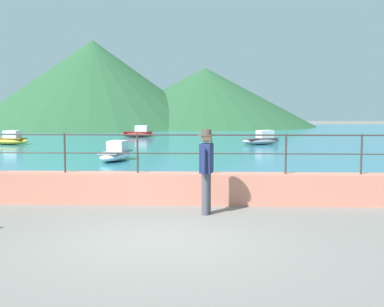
# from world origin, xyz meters

# --- Properties ---
(ground_plane) EXTENTS (120.00, 120.00, 0.00)m
(ground_plane) POSITION_xyz_m (0.00, 0.00, 0.00)
(ground_plane) COLOR slate
(promenade_wall) EXTENTS (20.00, 0.56, 0.70)m
(promenade_wall) POSITION_xyz_m (0.00, 3.20, 0.35)
(promenade_wall) COLOR tan
(promenade_wall) RESTS_ON ground
(railing) EXTENTS (18.44, 0.04, 0.90)m
(railing) POSITION_xyz_m (0.00, 3.20, 1.32)
(railing) COLOR #383330
(railing) RESTS_ON promenade_wall
(lake_water) EXTENTS (64.00, 44.32, 0.06)m
(lake_water) POSITION_xyz_m (0.00, 25.84, 0.03)
(lake_water) COLOR teal
(lake_water) RESTS_ON ground
(hill_main) EXTENTS (23.30, 23.30, 8.27)m
(hill_main) POSITION_xyz_m (-10.85, 41.65, 4.13)
(hill_main) COLOR #285633
(hill_main) RESTS_ON ground
(hill_secondary) EXTENTS (21.93, 21.93, 5.76)m
(hill_secondary) POSITION_xyz_m (-0.15, 43.75, 2.88)
(hill_secondary) COLOR #285633
(hill_secondary) RESTS_ON ground
(person_walking) EXTENTS (0.38, 0.56, 1.75)m
(person_walking) POSITION_xyz_m (0.75, 2.07, 0.98)
(person_walking) COLOR #4C4C56
(person_walking) RESTS_ON ground
(boat_0) EXTENTS (2.46, 1.86, 0.76)m
(boat_0) POSITION_xyz_m (3.42, 19.96, 0.33)
(boat_0) COLOR gray
(boat_0) RESTS_ON lake_water
(boat_1) EXTENTS (1.30, 2.42, 0.76)m
(boat_1) POSITION_xyz_m (-2.95, 11.63, 0.33)
(boat_1) COLOR white
(boat_1) RESTS_ON lake_water
(boat_3) EXTENTS (2.43, 1.32, 0.76)m
(boat_3) POSITION_xyz_m (-10.23, 19.30, 0.33)
(boat_3) COLOR gold
(boat_3) RESTS_ON lake_water
(boat_5) EXTENTS (2.34, 1.00, 0.76)m
(boat_5) POSITION_xyz_m (-4.17, 25.89, 0.33)
(boat_5) COLOR red
(boat_5) RESTS_ON lake_water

